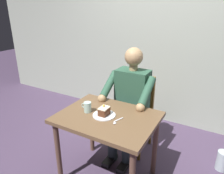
{
  "coord_description": "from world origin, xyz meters",
  "views": [
    {
      "loc": [
        -0.88,
        1.46,
        1.66
      ],
      "look_at": [
        0.01,
        -0.1,
        0.97
      ],
      "focal_mm": 33.57,
      "sensor_mm": 36.0,
      "label": 1
    }
  ],
  "objects": [
    {
      "name": "dining_table",
      "position": [
        0.0,
        0.0,
        0.61
      ],
      "size": [
        0.9,
        0.68,
        0.72
      ],
      "color": "brown",
      "rests_on": "ground"
    },
    {
      "name": "seated_person",
      "position": [
        -0.0,
        -0.48,
        0.66
      ],
      "size": [
        0.53,
        0.58,
        1.26
      ],
      "color": "#2B533E",
      "rests_on": "ground"
    },
    {
      "name": "dessert_spoon",
      "position": [
        -0.13,
        0.06,
        0.72
      ],
      "size": [
        0.05,
        0.14,
        0.01
      ],
      "color": "silver",
      "rests_on": "dining_table"
    },
    {
      "name": "cake_slice",
      "position": [
        0.03,
        0.01,
        0.76
      ],
      "size": [
        0.08,
        0.11,
        0.09
      ],
      "color": "#552D1A",
      "rests_on": "dessert_plate"
    },
    {
      "name": "cafe_rear_panel",
      "position": [
        0.0,
        -1.5,
        1.5
      ],
      "size": [
        6.4,
        0.12,
        3.0
      ],
      "primitive_type": "cube",
      "color": "#A4AD9C",
      "rests_on": "ground"
    },
    {
      "name": "dessert_plate",
      "position": [
        0.03,
        0.01,
        0.72
      ],
      "size": [
        0.21,
        0.21,
        0.01
      ],
      "primitive_type": "cylinder",
      "color": "white",
      "rests_on": "dining_table"
    },
    {
      "name": "coffee_cup",
      "position": [
        0.21,
        0.02,
        0.77
      ],
      "size": [
        0.11,
        0.07,
        0.1
      ],
      "color": "#A9CEC3",
      "rests_on": "dining_table"
    },
    {
      "name": "chair",
      "position": [
        0.0,
        -0.65,
        0.5
      ],
      "size": [
        0.42,
        0.42,
        0.9
      ],
      "color": "brown",
      "rests_on": "ground"
    }
  ]
}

